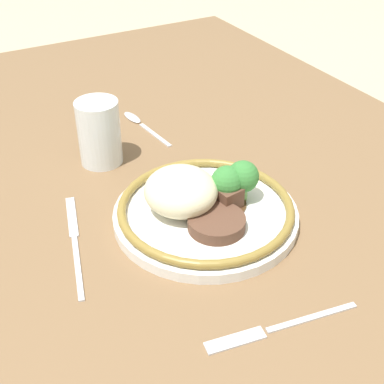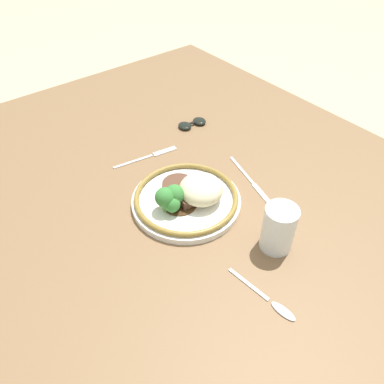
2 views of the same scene
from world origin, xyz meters
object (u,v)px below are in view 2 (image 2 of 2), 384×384
at_px(spoon, 274,304).
at_px(plate, 187,196).
at_px(juice_glass, 278,231).
at_px(knife, 252,183).
at_px(sunglasses, 192,123).
at_px(fork, 152,155).

bearing_deg(spoon, plate, 167.00).
xyz_separation_m(juice_glass, spoon, (0.09, -0.10, -0.04)).
relative_size(knife, sunglasses, 2.18).
distance_m(juice_glass, sunglasses, 0.48).
relative_size(juice_glass, knife, 0.51).
bearing_deg(fork, spoon, -89.42).
relative_size(plate, spoon, 1.64).
bearing_deg(juice_glass, sunglasses, 162.02).
relative_size(fork, sunglasses, 1.95).
bearing_deg(juice_glass, fork, -176.11).
height_order(knife, spoon, spoon).
bearing_deg(plate, sunglasses, 139.50).
bearing_deg(knife, sunglasses, -174.06).
bearing_deg(fork, juice_glass, -76.95).
height_order(juice_glass, knife, juice_glass).
xyz_separation_m(plate, sunglasses, (-0.25, 0.21, -0.02)).
distance_m(fork, spoon, 0.51).
relative_size(plate, knife, 1.24).
distance_m(juice_glass, spoon, 0.15).
height_order(fork, spoon, spoon).
height_order(plate, sunglasses, plate).
xyz_separation_m(fork, knife, (0.24, 0.13, 0.00)).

